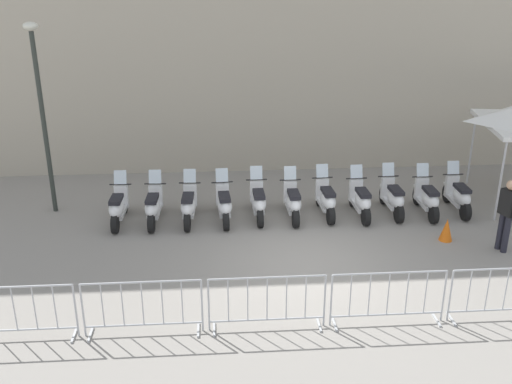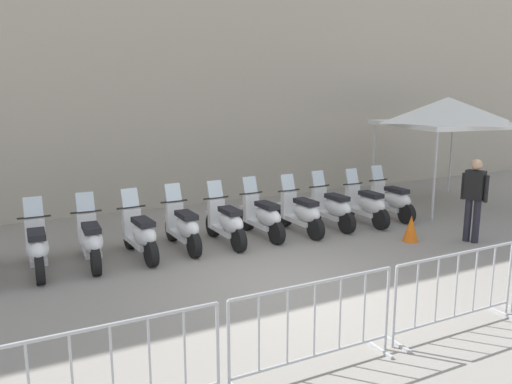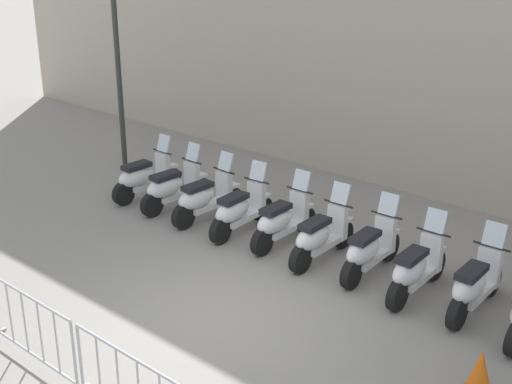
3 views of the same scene
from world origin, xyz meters
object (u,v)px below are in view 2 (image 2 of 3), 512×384
at_px(barrier_segment_2, 314,328).
at_px(officer_near_row_end, 474,196).
at_px(barrier_segment_3, 456,292).
at_px(motorcycle_3, 141,235).
at_px(motorcycle_8, 332,208).
at_px(motorcycle_9, 366,205).
at_px(motorcycle_5, 227,223).
at_px(motorcycle_10, 391,200).
at_px(traffic_cone, 411,228).
at_px(canopy_tent, 448,112).
at_px(motorcycle_6, 263,217).
at_px(motorcycle_1, 37,248).
at_px(motorcycle_4, 184,227).
at_px(motorcycle_7, 301,213).
at_px(barrier_segment_1, 113,378).
at_px(motorcycle_2, 91,241).

bearing_deg(barrier_segment_2, officer_near_row_end, 33.46).
bearing_deg(barrier_segment_3, motorcycle_3, 129.30).
relative_size(motorcycle_8, motorcycle_9, 1.00).
distance_m(motorcycle_5, motorcycle_10, 4.44).
bearing_deg(motorcycle_5, traffic_cone, -15.52).
distance_m(motorcycle_3, canopy_tent, 8.79).
relative_size(motorcycle_3, motorcycle_6, 1.00).
relative_size(motorcycle_1, canopy_tent, 0.58).
xyz_separation_m(motorcycle_4, motorcycle_10, (5.27, 0.79, 0.00)).
bearing_deg(motorcycle_7, motorcycle_4, -173.73).
height_order(motorcycle_10, barrier_segment_1, motorcycle_10).
bearing_deg(motorcycle_10, motorcycle_1, -170.76).
distance_m(motorcycle_9, canopy_tent, 3.85).
xyz_separation_m(motorcycle_3, barrier_segment_2, (1.35, -4.64, 0.07)).
bearing_deg(motorcycle_9, motorcycle_5, -172.01).
relative_size(officer_near_row_end, canopy_tent, 0.58).
distance_m(motorcycle_5, traffic_cone, 3.83).
relative_size(motorcycle_8, barrier_segment_1, 0.82).
relative_size(motorcycle_1, motorcycle_9, 1.00).
height_order(motorcycle_9, motorcycle_10, same).
height_order(motorcycle_8, motorcycle_10, same).
bearing_deg(motorcycle_9, motorcycle_2, -171.59).
bearing_deg(barrier_segment_1, officer_near_row_end, 26.98).
relative_size(motorcycle_2, motorcycle_4, 1.00).
distance_m(motorcycle_8, barrier_segment_2, 6.20).
height_order(motorcycle_2, motorcycle_10, same).
bearing_deg(barrier_segment_1, motorcycle_1, 101.19).
bearing_deg(motorcycle_8, motorcycle_9, 1.50).
bearing_deg(barrier_segment_2, traffic_cone, 43.73).
relative_size(motorcycle_4, officer_near_row_end, 0.99).
height_order(motorcycle_8, barrier_segment_1, motorcycle_8).
relative_size(motorcycle_1, motorcycle_6, 1.01).
bearing_deg(traffic_cone, motorcycle_2, 174.51).
bearing_deg(barrier_segment_2, motorcycle_10, 49.89).
bearing_deg(barrier_segment_3, motorcycle_10, 64.16).
xyz_separation_m(motorcycle_10, barrier_segment_3, (-2.60, -5.36, 0.07)).
bearing_deg(motorcycle_1, motorcycle_10, 9.24).
height_order(motorcycle_3, motorcycle_10, same).
relative_size(barrier_segment_3, canopy_tent, 0.70).
bearing_deg(motorcycle_7, barrier_segment_1, -128.36).
distance_m(motorcycle_5, barrier_segment_1, 5.85).
relative_size(motorcycle_8, officer_near_row_end, 0.99).
bearing_deg(barrier_segment_3, motorcycle_5, 111.14).
relative_size(motorcycle_5, traffic_cone, 3.13).
relative_size(motorcycle_9, motorcycle_10, 1.00).
relative_size(motorcycle_3, motorcycle_8, 1.00).
bearing_deg(motorcycle_3, motorcycle_2, -172.42).
bearing_deg(traffic_cone, motorcycle_6, 156.00).
bearing_deg(barrier_segment_1, motorcycle_10, 40.71).
distance_m(barrier_segment_1, canopy_tent, 11.62).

